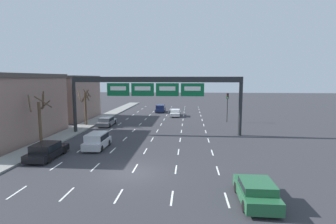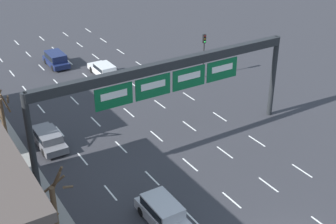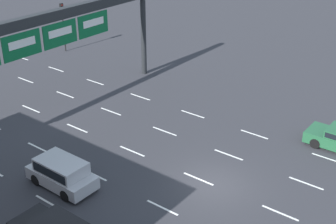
# 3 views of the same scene
# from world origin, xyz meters

# --- Properties ---
(lane_dashes) EXTENTS (13.32, 67.00, 0.01)m
(lane_dashes) POSITION_xyz_m (0.00, 13.50, 0.00)
(lane_dashes) COLOR white
(lane_dashes) RESTS_ON ground_plane
(sign_gantry) EXTENTS (21.85, 0.70, 7.38)m
(sign_gantry) POSITION_xyz_m (-0.00, 14.00, 6.14)
(sign_gantry) COLOR #232628
(sign_gantry) RESTS_ON ground_plane
(car_grey) EXTENTS (1.84, 4.88, 1.34)m
(car_grey) POSITION_xyz_m (-8.15, 19.28, 0.72)
(car_grey) COLOR slate
(car_grey) RESTS_ON ground_plane
(suv_silver) EXTENTS (1.87, 4.02, 1.62)m
(suv_silver) POSITION_xyz_m (-5.10, 6.56, 0.90)
(suv_silver) COLOR #B7B7BC
(suv_silver) RESTS_ON ground_plane
(suv_navy) EXTENTS (1.87, 4.17, 1.57)m
(suv_navy) POSITION_xyz_m (-1.67, 35.55, 0.88)
(suv_navy) COLOR #19234C
(suv_navy) RESTS_ON ground_plane
(car_white) EXTENTS (1.82, 4.83, 1.30)m
(car_white) POSITION_xyz_m (1.76, 30.13, 0.71)
(car_white) COLOR silver
(car_white) RESTS_ON ground_plane
(traffic_light_near_gantry) EXTENTS (0.30, 0.35, 4.75)m
(traffic_light_near_gantry) POSITION_xyz_m (10.58, 24.18, 3.39)
(traffic_light_near_gantry) COLOR black
(traffic_light_near_gantry) RESTS_ON ground_plane
(tree_bare_closest) EXTENTS (1.97, 2.08, 5.51)m
(tree_bare_closest) POSITION_xyz_m (-11.31, 19.11, 3.15)
(tree_bare_closest) COLOR brown
(tree_bare_closest) RESTS_ON sidewalk_left
(tree_bare_second) EXTENTS (2.60, 2.30, 5.74)m
(tree_bare_second) POSITION_xyz_m (-11.48, 7.28, 3.13)
(tree_bare_second) COLOR brown
(tree_bare_second) RESTS_ON sidewalk_left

